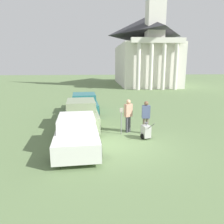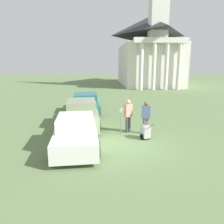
# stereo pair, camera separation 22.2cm
# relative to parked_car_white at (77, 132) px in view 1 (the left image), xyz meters

# --- Properties ---
(ground_plane) EXTENTS (120.00, 120.00, 0.00)m
(ground_plane) POSITION_rel_parked_car_white_xyz_m (2.20, 0.01, -0.67)
(ground_plane) COLOR #607A4C
(parked_car_white) EXTENTS (2.18, 4.93, 1.44)m
(parked_car_white) POSITION_rel_parked_car_white_xyz_m (0.00, 0.00, 0.00)
(parked_car_white) COLOR silver
(parked_car_white) RESTS_ON ground_plane
(parked_car_sage) EXTENTS (2.25, 5.18, 1.58)m
(parked_car_sage) POSITION_rel_parked_car_white_xyz_m (-0.00, 3.36, 0.06)
(parked_car_sage) COLOR gray
(parked_car_sage) RESTS_ON ground_plane
(parked_car_teal) EXTENTS (2.30, 4.94, 1.44)m
(parked_car_teal) POSITION_rel_parked_car_white_xyz_m (0.00, 7.08, 0.00)
(parked_car_teal) COLOR #23666B
(parked_car_teal) RESTS_ON ground_plane
(parking_meter) EXTENTS (0.18, 0.09, 1.42)m
(parking_meter) POSITION_rel_parked_car_white_xyz_m (2.20, 1.51, 0.32)
(parking_meter) COLOR slate
(parking_meter) RESTS_ON ground_plane
(person_worker) EXTENTS (0.47, 0.40, 1.82)m
(person_worker) POSITION_rel_parked_car_white_xyz_m (2.62, 1.84, 0.37)
(person_worker) COLOR #3F3F47
(person_worker) RESTS_ON ground_plane
(person_supervisor) EXTENTS (0.44, 0.26, 1.77)m
(person_supervisor) POSITION_rel_parked_car_white_xyz_m (3.52, 1.54, 0.34)
(person_supervisor) COLOR #665B4C
(person_supervisor) RESTS_ON ground_plane
(equipment_cart) EXTENTS (0.53, 1.00, 1.00)m
(equipment_cart) POSITION_rel_parked_car_white_xyz_m (3.35, 0.72, -0.28)
(equipment_cart) COLOR #B2B2AD
(equipment_cart) RESTS_ON ground_plane
(church) EXTENTS (8.94, 16.42, 22.83)m
(church) POSITION_rel_parked_car_white_xyz_m (9.45, 28.39, 5.32)
(church) COLOR silver
(church) RESTS_ON ground_plane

